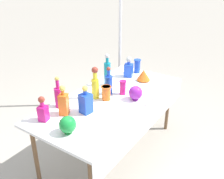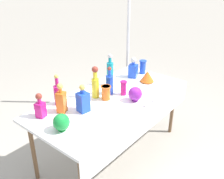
% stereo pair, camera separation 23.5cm
% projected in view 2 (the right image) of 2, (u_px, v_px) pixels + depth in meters
% --- Properties ---
extents(ground_plane, '(40.00, 40.00, 0.00)m').
position_uv_depth(ground_plane, '(112.00, 152.00, 3.10)').
color(ground_plane, '#A0998C').
extents(display_table, '(1.89, 0.91, 0.76)m').
position_uv_depth(display_table, '(114.00, 103.00, 2.78)').
color(display_table, white).
rests_on(display_table, ground).
extents(tall_bottle_0, '(0.08, 0.08, 0.36)m').
position_uv_depth(tall_bottle_0, '(95.00, 84.00, 2.71)').
color(tall_bottle_0, yellow).
rests_on(tall_bottle_0, display_table).
extents(tall_bottle_1, '(0.08, 0.08, 0.40)m').
position_uv_depth(tall_bottle_1, '(110.00, 72.00, 3.01)').
color(tall_bottle_1, teal).
rests_on(tall_bottle_1, display_table).
extents(tall_bottle_2, '(0.08, 0.08, 0.33)m').
position_uv_depth(tall_bottle_2, '(110.00, 83.00, 2.81)').
color(tall_bottle_2, blue).
rests_on(tall_bottle_2, display_table).
extents(tall_bottle_3, '(0.08, 0.08, 0.34)m').
position_uv_depth(tall_bottle_3, '(58.00, 93.00, 2.58)').
color(tall_bottle_3, '#C61972').
rests_on(tall_bottle_3, display_table).
extents(square_decanter_0, '(0.11, 0.11, 0.31)m').
position_uv_depth(square_decanter_0, '(61.00, 100.00, 2.44)').
color(square_decanter_0, orange).
rests_on(square_decanter_0, display_table).
extents(square_decanter_1, '(0.13, 0.13, 0.27)m').
position_uv_depth(square_decanter_1, '(133.00, 69.00, 3.25)').
color(square_decanter_1, blue).
rests_on(square_decanter_1, display_table).
extents(square_decanter_2, '(0.12, 0.12, 0.29)m').
position_uv_depth(square_decanter_2, '(83.00, 101.00, 2.46)').
color(square_decanter_2, blue).
rests_on(square_decanter_2, display_table).
extents(square_decanter_3, '(0.10, 0.10, 0.25)m').
position_uv_depth(square_decanter_3, '(40.00, 107.00, 2.36)').
color(square_decanter_3, '#C61972').
rests_on(square_decanter_3, display_table).
extents(slender_vase_0, '(0.10, 0.10, 0.19)m').
position_uv_depth(slender_vase_0, '(143.00, 66.00, 3.38)').
color(slender_vase_0, blue).
rests_on(slender_vase_0, display_table).
extents(slender_vase_1, '(0.11, 0.11, 0.16)m').
position_uv_depth(slender_vase_1, '(106.00, 92.00, 2.70)').
color(slender_vase_1, orange).
rests_on(slender_vase_1, display_table).
extents(slender_vase_2, '(0.08, 0.08, 0.16)m').
position_uv_depth(slender_vase_2, '(124.00, 87.00, 2.80)').
color(slender_vase_2, '#C61972').
rests_on(slender_vase_2, display_table).
extents(fluted_vase_0, '(0.18, 0.18, 0.15)m').
position_uv_depth(fluted_vase_0, '(147.00, 76.00, 3.13)').
color(fluted_vase_0, orange).
rests_on(fluted_vase_0, display_table).
extents(round_bowl_0, '(0.15, 0.15, 0.16)m').
position_uv_depth(round_bowl_0, '(61.00, 122.00, 2.17)').
color(round_bowl_0, '#198C38').
rests_on(round_bowl_0, display_table).
extents(round_bowl_1, '(0.15, 0.15, 0.16)m').
position_uv_depth(round_bowl_1, '(135.00, 94.00, 2.67)').
color(round_bowl_1, purple).
rests_on(round_bowl_1, display_table).
extents(price_tag_left, '(0.05, 0.02, 0.04)m').
position_uv_depth(price_tag_left, '(154.00, 100.00, 2.68)').
color(price_tag_left, white).
rests_on(price_tag_left, display_table).
extents(price_tag_center, '(0.06, 0.02, 0.03)m').
position_uv_depth(price_tag_center, '(147.00, 105.00, 2.59)').
color(price_tag_center, white).
rests_on(price_tag_center, display_table).
extents(price_tag_right, '(0.05, 0.02, 0.04)m').
position_uv_depth(price_tag_right, '(147.00, 105.00, 2.57)').
color(price_tag_right, white).
rests_on(price_tag_right, display_table).
extents(cardboard_box_behind_left, '(0.59, 0.42, 0.38)m').
position_uv_depth(cardboard_box_behind_left, '(83.00, 107.00, 3.82)').
color(cardboard_box_behind_left, tan).
rests_on(cardboard_box_behind_left, ground).
extents(canopy_pole, '(0.18, 0.18, 2.56)m').
position_uv_depth(canopy_pole, '(128.00, 45.00, 3.78)').
color(canopy_pole, silver).
rests_on(canopy_pole, ground).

